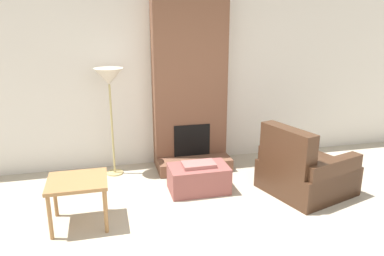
{
  "coord_description": "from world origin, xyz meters",
  "views": [
    {
      "loc": [
        -1.31,
        -2.82,
        2.29
      ],
      "look_at": [
        0.0,
        2.57,
        0.64
      ],
      "focal_mm": 35.0,
      "sensor_mm": 36.0,
      "label": 1
    }
  ],
  "objects_px": {
    "ottoman": "(199,178)",
    "side_table": "(78,186)",
    "armchair": "(303,173)",
    "floor_lamp_left": "(109,81)"
  },
  "relations": [
    {
      "from": "ottoman",
      "to": "side_table",
      "type": "distance_m",
      "value": 1.64
    },
    {
      "from": "armchair",
      "to": "floor_lamp_left",
      "type": "relative_size",
      "value": 0.79
    },
    {
      "from": "armchair",
      "to": "floor_lamp_left",
      "type": "distance_m",
      "value": 2.96
    },
    {
      "from": "floor_lamp_left",
      "to": "side_table",
      "type": "bearing_deg",
      "value": -107.78
    },
    {
      "from": "ottoman",
      "to": "floor_lamp_left",
      "type": "xyz_separation_m",
      "value": [
        -1.09,
        0.88,
        1.23
      ]
    },
    {
      "from": "ottoman",
      "to": "floor_lamp_left",
      "type": "relative_size",
      "value": 0.5
    },
    {
      "from": "side_table",
      "to": "floor_lamp_left",
      "type": "distance_m",
      "value": 1.73
    },
    {
      "from": "armchair",
      "to": "floor_lamp_left",
      "type": "height_order",
      "value": "floor_lamp_left"
    },
    {
      "from": "ottoman",
      "to": "floor_lamp_left",
      "type": "bearing_deg",
      "value": 141.18
    },
    {
      "from": "ottoman",
      "to": "armchair",
      "type": "bearing_deg",
      "value": -15.17
    }
  ]
}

